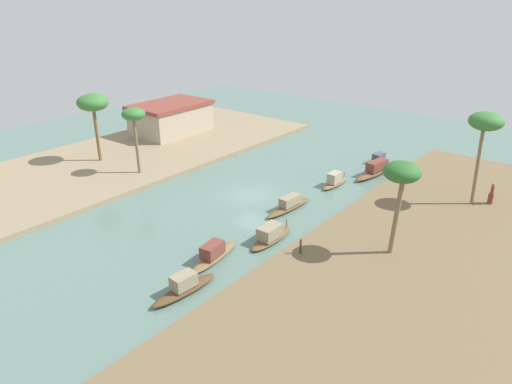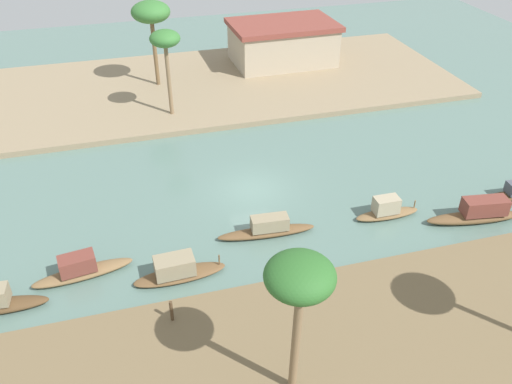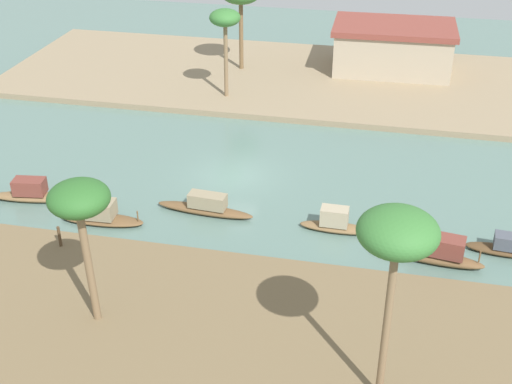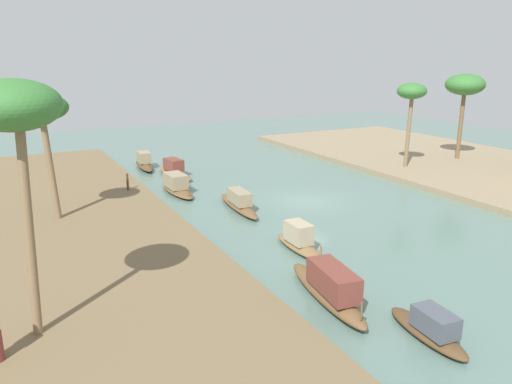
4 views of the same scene
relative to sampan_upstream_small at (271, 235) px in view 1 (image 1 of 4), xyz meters
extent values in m
plane|color=slate|center=(5.34, 6.17, -0.47)|extent=(73.69, 73.69, 0.00)
cube|color=brown|center=(5.34, -9.72, -0.27)|extent=(41.93, 15.97, 0.40)
cube|color=#937F60|center=(5.34, 22.05, -0.27)|extent=(41.93, 15.97, 0.40)
ellipsoid|color=brown|center=(0.10, 0.00, -0.29)|extent=(4.37, 1.34, 0.35)
cube|color=gray|center=(-0.11, 0.00, 0.32)|extent=(1.87, 1.12, 0.86)
cylinder|color=brown|center=(2.00, 0.08, 0.12)|extent=(0.07, 0.07, 0.54)
ellipsoid|color=brown|center=(-4.25, 1.31, -0.25)|extent=(4.74, 1.61, 0.43)
cube|color=brown|center=(-4.41, 1.28, 0.37)|extent=(1.74, 1.12, 0.81)
ellipsoid|color=brown|center=(19.34, 1.37, -0.28)|extent=(3.30, 1.17, 0.38)
cube|color=#4C515B|center=(19.62, 1.35, 0.23)|extent=(1.41, 0.90, 0.66)
ellipsoid|color=brown|center=(11.66, 1.71, -0.28)|extent=(3.63, 0.95, 0.37)
cube|color=tan|center=(11.51, 1.71, 0.35)|extent=(1.35, 0.82, 0.89)
cylinder|color=brown|center=(13.25, 1.69, 0.09)|extent=(0.07, 0.07, 0.45)
ellipsoid|color=brown|center=(4.89, 1.94, -0.26)|extent=(5.17, 1.24, 0.41)
cube|color=gray|center=(5.06, 1.93, 0.31)|extent=(1.97, 0.93, 0.72)
ellipsoid|color=brown|center=(-7.94, 0.10, -0.24)|extent=(4.55, 1.31, 0.47)
cube|color=gray|center=(-7.97, 0.10, 0.39)|extent=(1.50, 0.97, 0.79)
ellipsoid|color=brown|center=(15.91, 0.08, -0.21)|extent=(5.33, 1.72, 0.52)
cube|color=brown|center=(16.36, 0.01, 0.49)|extent=(2.46, 1.26, 0.88)
cylinder|color=brown|center=(18.19, -0.25, 0.29)|extent=(0.07, 0.07, 0.59)
cylinder|color=brown|center=(15.23, -10.24, 0.35)|extent=(0.46, 0.46, 0.84)
cube|color=brown|center=(15.23, -10.24, 1.10)|extent=(0.46, 0.31, 0.66)
sphere|color=#9E7556|center=(15.23, -10.24, 1.55)|extent=(0.23, 0.23, 0.23)
cylinder|color=#4C3823|center=(-0.65, -2.89, 0.45)|extent=(0.14, 0.14, 1.02)
cylinder|color=#7F6647|center=(3.10, -7.41, 2.48)|extent=(0.30, 0.55, 5.10)
ellipsoid|color=#2D6628|center=(3.10, -7.41, 5.49)|extent=(2.28, 2.28, 1.25)
cylinder|color=#7F6647|center=(14.28, -9.04, 3.01)|extent=(0.26, 0.47, 6.17)
ellipsoid|color=#387533|center=(14.28, -9.04, 6.60)|extent=(2.52, 2.52, 1.39)
cylinder|color=#7F6647|center=(2.19, 17.05, 2.48)|extent=(0.28, 0.38, 5.09)
ellipsoid|color=#387533|center=(2.19, 17.05, 5.44)|extent=(2.10, 2.10, 1.15)
cylinder|color=brown|center=(1.91, 22.82, 2.54)|extent=(0.31, 0.32, 5.20)
ellipsoid|color=#387533|center=(1.91, 22.82, 5.73)|extent=(2.97, 2.97, 1.64)
cube|color=tan|center=(13.24, 24.96, 1.49)|extent=(8.69, 5.83, 3.12)
cube|color=brown|center=(13.24, 24.96, 3.26)|extent=(9.21, 6.18, 0.42)
camera|label=1|loc=(-22.79, -17.12, 15.37)|focal=32.94mm
camera|label=2|loc=(-1.45, -18.62, 16.66)|focal=37.09mm
camera|label=3|loc=(13.75, -26.74, 17.69)|focal=48.01mm
camera|label=4|loc=(28.70, -9.42, 7.83)|focal=34.52mm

